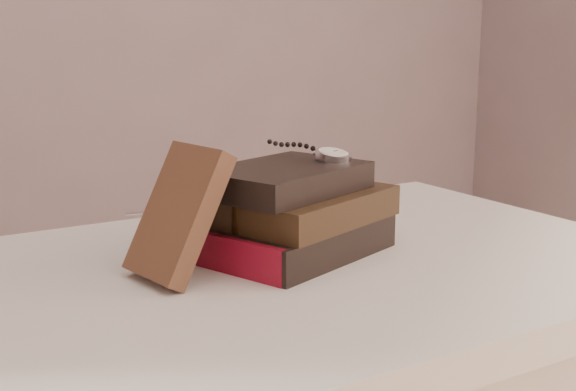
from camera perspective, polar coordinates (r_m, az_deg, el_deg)
table at (r=0.93m, az=-2.36°, el=-10.83°), size 1.00×0.60×0.75m
book_stack at (r=0.93m, az=0.58°, el=-1.31°), size 0.26×0.22×0.11m
journal at (r=0.85m, az=-8.18°, el=-1.35°), size 0.11×0.11×0.15m
pocket_watch at (r=0.96m, az=3.10°, el=3.14°), size 0.06×0.15×0.02m
eyeglasses at (r=0.92m, az=-6.18°, el=-0.83°), size 0.12×0.13×0.04m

